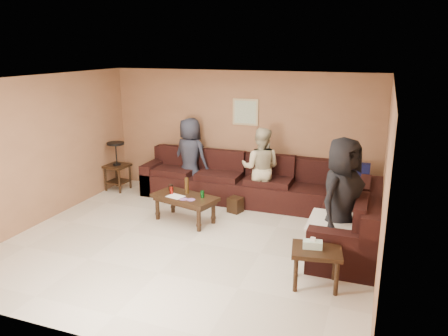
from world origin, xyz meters
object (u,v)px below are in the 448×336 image
(person_left, at_px, (190,157))
(person_right, at_px, (341,200))
(side_table_right, at_px, (316,254))
(waste_bin, at_px, (235,205))
(person_middle, at_px, (261,168))
(sectional_sofa, at_px, (266,198))
(coffee_table, at_px, (185,200))
(end_table_left, at_px, (117,165))

(person_left, distance_m, person_right, 3.65)
(side_table_right, bearing_deg, person_left, 137.44)
(waste_bin, bearing_deg, person_middle, 49.99)
(sectional_sofa, relative_size, side_table_right, 6.72)
(side_table_right, xyz_separation_m, person_middle, (-1.42, 2.49, 0.33))
(person_left, bearing_deg, coffee_table, 123.07)
(sectional_sofa, height_order, coffee_table, sectional_sofa)
(sectional_sofa, bearing_deg, waste_bin, -173.37)
(end_table_left, bearing_deg, person_left, 9.91)
(end_table_left, relative_size, side_table_right, 1.48)
(waste_bin, height_order, person_right, person_right)
(coffee_table, distance_m, waste_bin, 1.02)
(side_table_right, distance_m, person_left, 4.03)
(person_middle, distance_m, person_right, 2.28)
(side_table_right, bearing_deg, waste_bin, 130.57)
(person_right, bearing_deg, waste_bin, 83.60)
(sectional_sofa, distance_m, coffee_table, 1.47)
(coffee_table, height_order, person_right, person_right)
(waste_bin, height_order, person_left, person_left)
(end_table_left, bearing_deg, waste_bin, -7.68)
(waste_bin, relative_size, person_left, 0.18)
(sectional_sofa, distance_m, person_left, 1.90)
(sectional_sofa, relative_size, waste_bin, 16.66)
(end_table_left, bearing_deg, coffee_table, -27.62)
(waste_bin, distance_m, person_right, 2.42)
(person_left, height_order, person_middle, person_left)
(coffee_table, distance_m, side_table_right, 2.80)
(sectional_sofa, xyz_separation_m, side_table_right, (1.21, -2.14, 0.11))
(waste_bin, xyz_separation_m, person_right, (1.96, -1.20, 0.75))
(coffee_table, relative_size, person_middle, 0.80)
(sectional_sofa, xyz_separation_m, person_middle, (-0.21, 0.35, 0.44))
(side_table_right, distance_m, person_middle, 2.88)
(waste_bin, bearing_deg, side_table_right, -49.43)
(coffee_table, relative_size, person_right, 0.69)
(end_table_left, xyz_separation_m, side_table_right, (4.53, -2.44, -0.10))
(person_left, relative_size, person_right, 0.89)
(sectional_sofa, bearing_deg, side_table_right, -60.48)
(sectional_sofa, relative_size, end_table_left, 4.53)
(person_left, bearing_deg, person_right, 162.43)
(coffee_table, xyz_separation_m, person_left, (-0.50, 1.36, 0.39))
(end_table_left, relative_size, person_middle, 0.67)
(waste_bin, relative_size, person_middle, 0.18)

